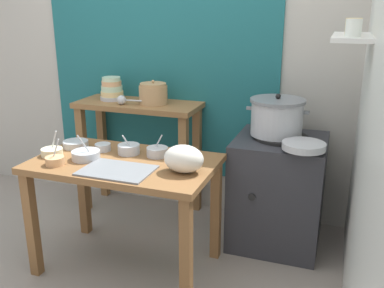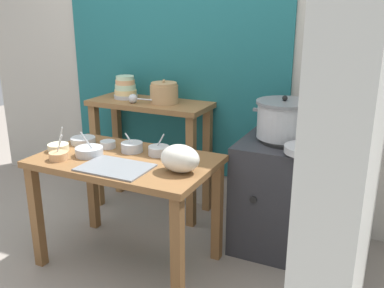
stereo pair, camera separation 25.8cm
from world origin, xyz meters
The scene contains 20 objects.
ground_plane centered at (0.00, 0.00, 0.00)m, with size 9.00×9.00×0.00m, color gray.
wall_back centered at (0.08, 1.10, 1.30)m, with size 4.40×0.12×2.60m.
wall_right centered at (1.40, 0.20, 1.30)m, with size 0.30×3.20×2.60m.
prep_table centered at (0.03, 0.07, 0.61)m, with size 1.10×0.66×0.72m.
back_shelf_table centered at (-0.24, 0.83, 0.68)m, with size 0.96×0.40×0.90m.
stove_block centered at (0.88, 0.70, 0.38)m, with size 0.60×0.61×0.78m.
steamer_pot centered at (0.84, 0.72, 0.90)m, with size 0.41×0.37×0.28m.
clay_pot centered at (-0.11, 0.83, 0.98)m, with size 0.21×0.21×0.18m.
bowl_stack_enamel centered at (-0.48, 0.86, 0.98)m, with size 0.19×0.19×0.18m.
ladle centered at (-0.31, 0.72, 0.94)m, with size 0.29×0.07×0.07m.
serving_tray centered at (0.08, -0.10, 0.72)m, with size 0.40×0.28×0.01m, color slate.
plastic_bag centered at (0.44, 0.01, 0.80)m, with size 0.23×0.17×0.16m, color silver.
wide_pan centered at (1.04, 0.47, 0.80)m, with size 0.26×0.26×0.04m, color #B7BABF.
prep_bowl_0 centered at (-0.39, 0.20, 0.74)m, with size 0.16×0.16×0.04m.
prep_bowl_1 centered at (0.19, 0.21, 0.75)m, with size 0.13×0.13×0.13m.
prep_bowl_2 centered at (0.00, 0.19, 0.75)m, with size 0.14×0.14×0.13m.
prep_bowl_3 centered at (-0.32, -0.13, 0.75)m, with size 0.11×0.11×0.16m.
prep_bowl_4 centered at (-0.18, 0.19, 0.75)m, with size 0.10×0.10×0.05m.
prep_bowl_5 centered at (-0.20, 0.01, 0.75)m, with size 0.17×0.17×0.16m.
prep_bowl_6 centered at (-0.43, 0.00, 0.75)m, with size 0.13×0.13×0.16m.
Camera 2 is at (1.47, -2.00, 1.61)m, focal length 40.37 mm.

